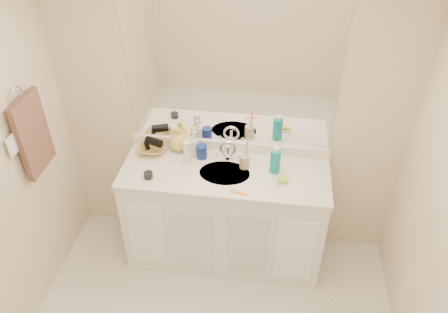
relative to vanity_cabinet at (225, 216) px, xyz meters
The scene contains 25 objects.
ceiling 2.23m from the vanity_cabinet, 90.00° to the right, with size 2.60×2.60×0.02m, color white.
wall_back 0.82m from the vanity_cabinet, 90.00° to the left, with size 2.60×0.02×2.40m, color beige.
vanity_cabinet is the anchor object (origin of this frame).
countertop 0.44m from the vanity_cabinet, ahead, with size 1.52×0.57×0.03m, color white.
backsplash 0.56m from the vanity_cabinet, 90.00° to the left, with size 1.52×0.03×0.08m, color white.
sink_basin 0.44m from the vanity_cabinet, 90.00° to the right, with size 0.37×0.37×0.02m, color #BAB3A3.
faucet 0.53m from the vanity_cabinet, 90.00° to the left, with size 0.02×0.02×0.11m, color silver.
mirror 1.17m from the vanity_cabinet, 90.00° to the left, with size 1.48×0.01×1.20m, color white.
blue_mug 0.56m from the vanity_cabinet, 143.70° to the left, with size 0.08×0.08×0.11m, color navy.
tan_cup 0.53m from the vanity_cabinet, 26.58° to the left, with size 0.08×0.08×0.10m, color tan.
toothbrush 0.63m from the vanity_cabinet, 24.98° to the left, with size 0.01×0.01×0.19m, color #E03B76.
mouthwash_bottle 0.65m from the vanity_cabinet, ahead, with size 0.08×0.08×0.18m, color #0B878E.
soap_dish 0.62m from the vanity_cabinet, 10.05° to the right, with size 0.09×0.07×0.01m, color white.
green_soap 0.64m from the vanity_cabinet, 10.05° to the right, with size 0.07×0.05×0.03m, color #A2D935.
orange_comb 0.53m from the vanity_cabinet, 60.98° to the right, with size 0.12×0.02×0.00m, color orange.
dark_jar 0.73m from the vanity_cabinet, 164.39° to the right, with size 0.06×0.06×0.05m, color black.
extra_white_bottle 0.62m from the vanity_cabinet, 166.86° to the left, with size 0.06×0.06×0.18m, color white.
soap_bottle_white 0.63m from the vanity_cabinet, 146.90° to the left, with size 0.07×0.07×0.18m, color white.
soap_bottle_cream 0.65m from the vanity_cabinet, 147.42° to the left, with size 0.08×0.08×0.17m, color #FFF6CF.
soap_bottle_yellow 0.71m from the vanity_cabinet, 150.02° to the left, with size 0.15×0.15×0.19m, color #DFC357.
wicker_basket 0.78m from the vanity_cabinet, 164.15° to the left, with size 0.21×0.21×0.05m, color #B28E48.
hair_dryer 0.80m from the vanity_cabinet, 163.62° to the left, with size 0.06×0.06×0.13m, color black.
towel_ring 1.71m from the vanity_cabinet, 168.86° to the right, with size 0.11×0.11×0.01m, color silver.
hand_towel 1.52m from the vanity_cabinet, 168.69° to the right, with size 0.04×0.32×0.55m, color #4D3029.
switch_plate 1.61m from the vanity_cabinet, 160.52° to the right, with size 0.01×0.09×0.13m, color white.
Camera 1 is at (0.33, -1.43, 2.86)m, focal length 35.00 mm.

